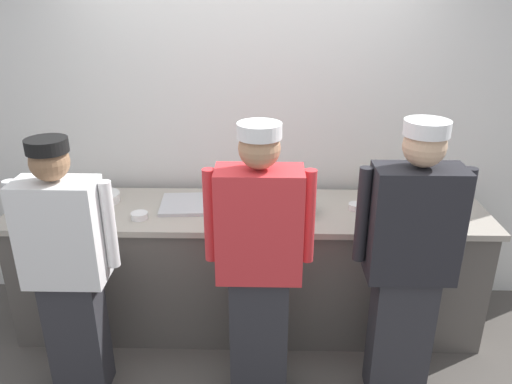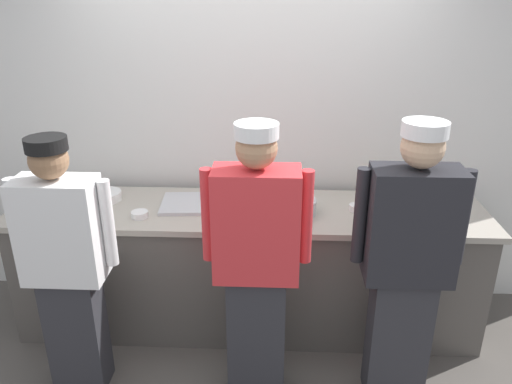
# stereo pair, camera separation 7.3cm
# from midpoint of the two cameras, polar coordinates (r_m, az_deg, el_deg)

# --- Properties ---
(ground_plane) EXTENTS (9.00, 9.00, 0.00)m
(ground_plane) POSITION_cam_midpoint_polar(r_m,az_deg,el_deg) (3.56, -1.75, -18.05)
(ground_plane) COLOR #514C47
(wall_back) EXTENTS (5.05, 0.10, 2.78)m
(wall_back) POSITION_cam_midpoint_polar(r_m,az_deg,el_deg) (3.69, -1.31, 8.04)
(wall_back) COLOR silver
(wall_back) RESTS_ON ground
(prep_counter) EXTENTS (3.22, 0.72, 0.91)m
(prep_counter) POSITION_cam_midpoint_polar(r_m,az_deg,el_deg) (3.60, -1.53, -8.54)
(prep_counter) COLOR #56514C
(prep_counter) RESTS_ON ground
(chef_near_left) EXTENTS (0.58, 0.24, 1.60)m
(chef_near_left) POSITION_cam_midpoint_polar(r_m,az_deg,el_deg) (3.05, -21.38, -7.87)
(chef_near_left) COLOR #2D2D33
(chef_near_left) RESTS_ON ground
(chef_center) EXTENTS (0.61, 0.24, 1.68)m
(chef_center) POSITION_cam_midpoint_polar(r_m,az_deg,el_deg) (2.81, -0.40, -7.78)
(chef_center) COLOR #2D2D33
(chef_center) RESTS_ON ground
(chef_far_right) EXTENTS (0.61, 0.24, 1.70)m
(chef_far_right) POSITION_cam_midpoint_polar(r_m,az_deg,el_deg) (2.90, 16.35, -7.47)
(chef_far_right) COLOR #2D2D33
(chef_far_right) RESTS_ON ground
(plate_stack_front) EXTENTS (0.23, 0.23, 0.06)m
(plate_stack_front) POSITION_cam_midpoint_polar(r_m,az_deg,el_deg) (3.66, -17.53, -0.60)
(plate_stack_front) COLOR white
(plate_stack_front) RESTS_ON prep_counter
(mixing_bowl_steel) EXTENTS (0.31, 0.31, 0.10)m
(mixing_bowl_steel) POSITION_cam_midpoint_polar(r_m,az_deg,el_deg) (3.31, 3.60, -1.60)
(mixing_bowl_steel) COLOR #B7BABF
(mixing_bowl_steel) RESTS_ON prep_counter
(sheet_tray) EXTENTS (0.45, 0.38, 0.02)m
(sheet_tray) POSITION_cam_midpoint_polar(r_m,az_deg,el_deg) (3.46, -7.87, -1.37)
(sheet_tray) COLOR #B7BABF
(sheet_tray) RESTS_ON prep_counter
(squeeze_bottle_primary) EXTENTS (0.06, 0.06, 0.21)m
(squeeze_bottle_primary) POSITION_cam_midpoint_polar(r_m,az_deg,el_deg) (3.62, 13.11, 0.89)
(squeeze_bottle_primary) COLOR #E5E066
(squeeze_bottle_primary) RESTS_ON prep_counter
(ramekin_yellow_sauce) EXTENTS (0.10, 0.10, 0.04)m
(ramekin_yellow_sauce) POSITION_cam_midpoint_polar(r_m,az_deg,el_deg) (3.42, 10.69, -1.61)
(ramekin_yellow_sauce) COLOR white
(ramekin_yellow_sauce) RESTS_ON prep_counter
(ramekin_red_sauce) EXTENTS (0.11, 0.11, 0.04)m
(ramekin_red_sauce) POSITION_cam_midpoint_polar(r_m,az_deg,el_deg) (3.33, -13.75, -2.61)
(ramekin_red_sauce) COLOR white
(ramekin_red_sauce) RESTS_ON prep_counter
(deli_cup) EXTENTS (0.09, 0.09, 0.09)m
(deli_cup) POSITION_cam_midpoint_polar(r_m,az_deg,el_deg) (3.54, -23.48, -1.95)
(deli_cup) COLOR white
(deli_cup) RESTS_ON prep_counter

